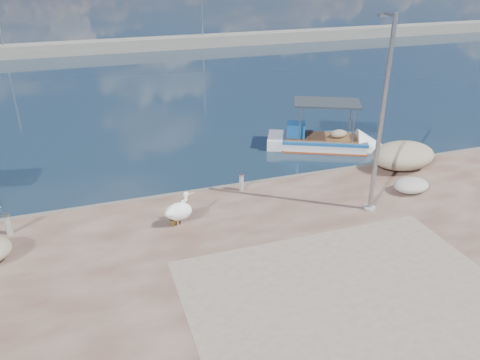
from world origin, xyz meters
name	(u,v)px	position (x,y,z in m)	size (l,w,h in m)	color
ground	(277,263)	(0.00, 0.00, 0.00)	(1400.00, 1400.00, 0.00)	#162635
quay_patch	(355,303)	(1.00, -3.00, 0.50)	(9.00, 7.00, 0.01)	gray
breakwater	(129,45)	(0.00, 40.00, 0.60)	(120.00, 2.20, 7.50)	gray
boat_right	(323,143)	(6.25, 8.72, 0.22)	(6.22, 4.33, 2.87)	white
pelican	(179,211)	(-2.64, 2.60, 1.06)	(1.25, 0.87, 1.20)	tan
lamp_post	(380,125)	(4.32, 1.45, 3.80)	(0.44, 0.96, 7.00)	gray
bollard_near	(241,181)	(0.28, 4.45, 0.90)	(0.24, 0.24, 0.74)	gray
bollard_far	(7,223)	(-8.28, 3.89, 0.92)	(0.25, 0.25, 0.77)	gray
potted_plant	(174,218)	(-2.83, 2.72, 0.76)	(0.46, 0.40, 0.51)	#33722D
net_pile_c	(403,156)	(7.81, 4.28, 1.08)	(2.94, 2.10, 1.16)	#C2B390
net_pile_d	(411,185)	(6.69, 2.15, 0.78)	(1.47, 1.10, 0.55)	#B4B0A6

